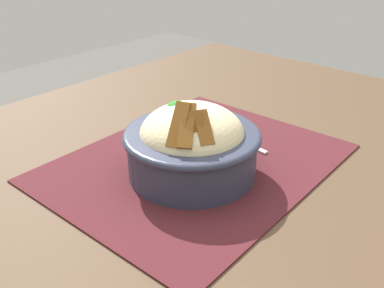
% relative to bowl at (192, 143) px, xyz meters
% --- Properties ---
extents(table, '(1.27, 0.89, 0.76)m').
position_rel_bowl_xyz_m(table, '(0.02, 0.04, -0.12)').
color(table, '#4C3826').
rests_on(table, ground_plane).
extents(placemat, '(0.46, 0.37, 0.00)m').
position_rel_bowl_xyz_m(placemat, '(0.03, 0.02, -0.05)').
color(placemat, '#47191E').
rests_on(placemat, table).
extents(bowl, '(0.20, 0.20, 0.13)m').
position_rel_bowl_xyz_m(bowl, '(0.00, 0.00, 0.00)').
color(bowl, '#2D3347').
rests_on(bowl, placemat).
extents(fork, '(0.03, 0.13, 0.00)m').
position_rel_bowl_xyz_m(fork, '(0.14, 0.02, -0.05)').
color(fork, silver).
rests_on(fork, placemat).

